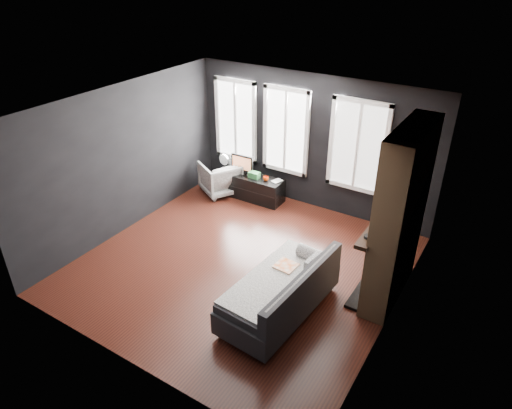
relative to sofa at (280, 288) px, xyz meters
The scene contains 18 objects.
floor 1.35m from the sofa, 149.23° to the left, with size 5.00×5.00×0.00m, color black.
ceiling 2.61m from the sofa, 149.23° to the left, with size 5.00×5.00×0.00m, color white.
wall_back 3.47m from the sofa, 109.22° to the left, with size 5.00×0.02×2.70m, color black.
wall_left 3.77m from the sofa, 169.69° to the left, with size 0.02×5.00×2.70m, color black.
wall_right 1.80m from the sofa, 25.07° to the left, with size 0.02×5.00×2.70m, color black.
windows 3.99m from the sofa, 116.45° to the left, with size 4.00×0.16×1.76m, color white, non-canonical shape.
fireplace 1.97m from the sofa, 46.28° to the left, with size 0.70×1.62×2.70m, color #93724C, non-canonical shape.
sofa is the anchor object (origin of this frame).
stripe_pillow 0.57m from the sofa, 61.62° to the left, with size 0.07×0.32×0.32m, color gray.
armchair 3.93m from the sofa, 138.42° to the left, with size 0.76×0.71×0.78m, color silver.
media_console 3.58m from the sofa, 129.63° to the left, with size 1.49×0.47×0.51m, color black, non-canonical shape.
monitor 3.74m from the sofa, 131.76° to the left, with size 0.52×0.11×0.46m, color black, non-canonical shape.
desk_fan 4.03m from the sofa, 136.75° to the left, with size 0.24×0.24×0.34m, color gray, non-canonical shape.
mug 3.30m from the sofa, 124.45° to the left, with size 0.11×0.09×0.11m, color #D43904.
book 3.33m from the sofa, 121.34° to the left, with size 0.15×0.02×0.21m, color gray.
storage_box 3.46m from the sofa, 128.29° to the left, with size 0.23×0.15×0.12m, color #2C6A35.
mantel_vase 2.14m from the sofa, 60.87° to the left, with size 0.17×0.17×0.17m, color gold.
mantel_clock 1.44m from the sofa, 36.58° to the left, with size 0.11×0.11×0.04m, color black.
Camera 1 is at (3.50, -5.15, 4.66)m, focal length 32.00 mm.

